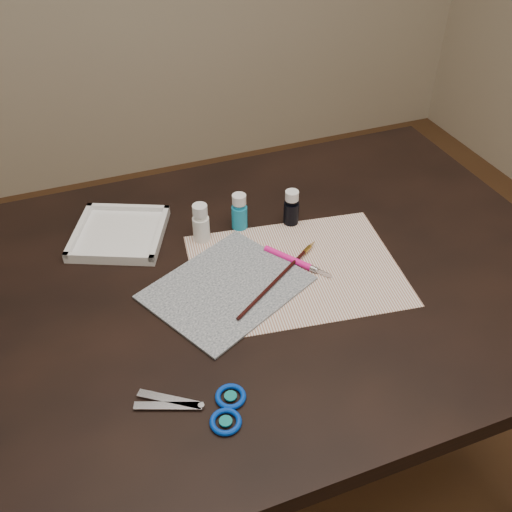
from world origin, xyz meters
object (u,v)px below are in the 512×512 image
object	(u,v)px
canvas	(227,288)
paint_bottle_cyan	(239,212)
scissors	(190,409)
paper	(295,269)
palette_tray	(119,233)
paint_bottle_navy	(291,207)
paint_bottle_white	(201,223)

from	to	relation	value
canvas	paint_bottle_cyan	distance (m)	0.21
scissors	canvas	bearing A→B (deg)	-99.30
paper	palette_tray	xyz separation A→B (m)	(-0.31, 0.23, 0.01)
canvas	paint_bottle_navy	distance (m)	0.26
canvas	paint_bottle_cyan	world-z (taller)	paint_bottle_cyan
paper	canvas	distance (m)	0.15
canvas	paint_bottle_cyan	xyz separation A→B (m)	(0.09, 0.18, 0.04)
paper	paint_bottle_navy	distance (m)	0.17
paint_bottle_cyan	scissors	distance (m)	0.49
paint_bottle_white	scissors	world-z (taller)	paint_bottle_white
paint_bottle_white	canvas	bearing A→B (deg)	-90.25
canvas	paint_bottle_navy	xyz separation A→B (m)	(0.20, 0.16, 0.04)
canvas	paint_bottle_navy	size ratio (longest dim) A/B	3.41
paint_bottle_navy	palette_tray	size ratio (longest dim) A/B	0.44
paper	scissors	distance (m)	0.38
paint_bottle_cyan	paint_bottle_navy	world-z (taller)	paint_bottle_cyan
paint_bottle_white	paint_bottle_cyan	distance (m)	0.09
paper	scissors	xyz separation A→B (m)	(-0.29, -0.25, 0.00)
paint_bottle_white	paint_bottle_cyan	xyz separation A→B (m)	(0.09, 0.01, -0.00)
paint_bottle_navy	scissors	bearing A→B (deg)	-130.87
canvas	paint_bottle_navy	world-z (taller)	paint_bottle_navy
paint_bottle_white	palette_tray	xyz separation A→B (m)	(-0.16, 0.07, -0.03)
paint_bottle_cyan	palette_tray	world-z (taller)	paint_bottle_cyan
paper	paint_bottle_cyan	distance (m)	0.19
paper	canvas	world-z (taller)	canvas
canvas	paint_bottle_cyan	bearing A→B (deg)	63.23
paint_bottle_white	palette_tray	distance (m)	0.18
paper	palette_tray	bearing A→B (deg)	142.97
palette_tray	paint_bottle_white	bearing A→B (deg)	-23.36
scissors	paper	bearing A→B (deg)	-118.33
paint_bottle_white	paint_bottle_navy	bearing A→B (deg)	-3.58
paint_bottle_cyan	canvas	bearing A→B (deg)	-116.77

